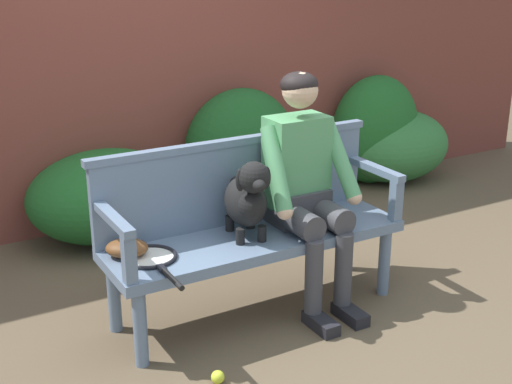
% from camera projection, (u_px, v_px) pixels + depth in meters
% --- Properties ---
extents(ground_plane, '(40.00, 40.00, 0.00)m').
position_uv_depth(ground_plane, '(256.00, 310.00, 4.03)').
color(ground_plane, brown).
extents(brick_garden_fence, '(8.00, 0.30, 2.62)m').
position_uv_depth(brick_garden_fence, '(130.00, 44.00, 5.11)').
color(brick_garden_fence, brown).
rests_on(brick_garden_fence, ground).
extents(hedge_bush_far_left, '(0.92, 0.70, 0.97)m').
position_uv_depth(hedge_bush_far_left, '(242.00, 150.00, 5.43)').
color(hedge_bush_far_left, '#194C1E').
rests_on(hedge_bush_far_left, ground).
extents(hedge_bush_mid_right, '(1.04, 0.78, 0.63)m').
position_uv_depth(hedge_bush_mid_right, '(395.00, 146.00, 6.19)').
color(hedge_bush_mid_right, '#337538').
rests_on(hedge_bush_mid_right, ground).
extents(hedge_bush_far_right, '(1.12, 0.92, 0.65)m').
position_uv_depth(hedge_bush_far_right, '(107.00, 196.00, 4.93)').
color(hedge_bush_far_right, '#1E5B23').
rests_on(hedge_bush_far_right, ground).
extents(hedge_bush_mid_left, '(0.83, 0.57, 0.95)m').
position_uv_depth(hedge_bush_mid_left, '(375.00, 130.00, 6.07)').
color(hedge_bush_mid_left, '#1E5B23').
rests_on(hedge_bush_mid_left, ground).
extents(garden_bench, '(1.70, 0.51, 0.48)m').
position_uv_depth(garden_bench, '(256.00, 245.00, 3.89)').
color(garden_bench, slate).
rests_on(garden_bench, ground).
extents(bench_backrest, '(1.74, 0.06, 0.50)m').
position_uv_depth(bench_backrest, '(236.00, 180.00, 3.97)').
color(bench_backrest, slate).
rests_on(bench_backrest, garden_bench).
extents(bench_armrest_left_end, '(0.06, 0.51, 0.28)m').
position_uv_depth(bench_armrest_left_end, '(119.00, 235.00, 3.35)').
color(bench_armrest_left_end, slate).
rests_on(bench_armrest_left_end, garden_bench).
extents(bench_armrest_right_end, '(0.06, 0.51, 0.28)m').
position_uv_depth(bench_armrest_right_end, '(383.00, 181.00, 4.11)').
color(bench_armrest_right_end, slate).
rests_on(bench_armrest_right_end, garden_bench).
extents(person_seated, '(0.56, 0.66, 1.35)m').
position_uv_depth(person_seated, '(305.00, 181.00, 3.91)').
color(person_seated, black).
rests_on(person_seated, ground).
extents(dog_on_bench, '(0.29, 0.47, 0.47)m').
position_uv_depth(dog_on_bench, '(248.00, 198.00, 3.74)').
color(dog_on_bench, black).
rests_on(dog_on_bench, garden_bench).
extents(tennis_racket, '(0.29, 0.56, 0.03)m').
position_uv_depth(tennis_racket, '(151.00, 259.00, 3.54)').
color(tennis_racket, black).
rests_on(tennis_racket, garden_bench).
extents(baseball_glove, '(0.28, 0.26, 0.09)m').
position_uv_depth(baseball_glove, '(127.00, 248.00, 3.58)').
color(baseball_glove, brown).
rests_on(baseball_glove, garden_bench).
extents(tennis_ball, '(0.07, 0.07, 0.07)m').
position_uv_depth(tennis_ball, '(218.00, 377.00, 3.34)').
color(tennis_ball, '#CCDB33').
rests_on(tennis_ball, ground).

